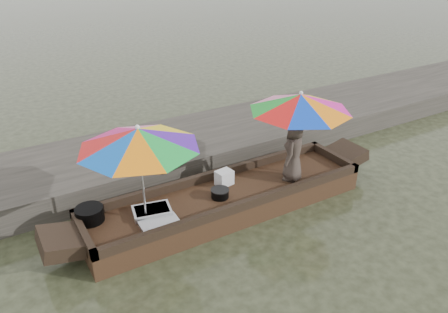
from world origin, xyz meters
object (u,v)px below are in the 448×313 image
boat_hull (227,202)px  supply_bag (224,178)px  umbrella_stern (298,134)px  cooking_pot (90,214)px  tray_crayfish (152,211)px  umbrella_bow (142,174)px  vendor (294,151)px  charcoal_grill (220,194)px  tray_scallop (160,225)px

boat_hull → supply_bag: bearing=68.2°
umbrella_stern → cooking_pot: bearing=174.1°
boat_hull → supply_bag: 0.43m
supply_bag → umbrella_stern: size_ratio=0.16×
boat_hull → tray_crayfish: (-1.32, 0.07, 0.22)m
umbrella_bow → tray_crayfish: bearing=29.9°
cooking_pot → vendor: vendor is taller
vendor → umbrella_stern: (0.20, 0.17, 0.22)m
umbrella_stern → umbrella_bow: bearing=180.0°
boat_hull → charcoal_grill: (-0.17, -0.05, 0.24)m
cooking_pot → tray_crayfish: size_ratio=0.73×
cooking_pot → tray_scallop: cooking_pot is taller
vendor → umbrella_stern: size_ratio=0.62×
charcoal_grill → umbrella_bow: umbrella_bow is taller
umbrella_stern → charcoal_grill: bearing=-178.2°
tray_crayfish → vendor: size_ratio=0.53×
supply_bag → vendor: (1.14, -0.45, 0.42)m
tray_crayfish → tray_scallop: (-0.02, -0.38, -0.01)m
boat_hull → umbrella_stern: 1.74m
cooking_pot → tray_crayfish: 0.93m
charcoal_grill → supply_bag: supply_bag is taller
tray_crayfish → umbrella_stern: bearing=-1.5°
vendor → tray_scallop: bearing=-33.8°
supply_bag → tray_scallop: bearing=-157.9°
charcoal_grill → umbrella_stern: size_ratio=0.16×
umbrella_stern → supply_bag: bearing=168.1°
boat_hull → umbrella_bow: size_ratio=2.76×
umbrella_bow → tray_scallop: bearing=-71.2°
tray_scallop → charcoal_grill: charcoal_grill is taller
cooking_pot → vendor: bearing=-9.0°
vendor → umbrella_bow: umbrella_bow is taller
boat_hull → vendor: 1.46m
supply_bag → cooking_pot: bearing=177.6°
boat_hull → cooking_pot: 2.25m
tray_scallop → umbrella_bow: bearing=108.8°
umbrella_stern → boat_hull: bearing=180.0°
supply_bag → charcoal_grill: bearing=-130.1°
boat_hull → tray_crayfish: size_ratio=8.40×
tray_scallop → umbrella_stern: (2.80, 0.31, 0.74)m
cooking_pot → umbrella_stern: bearing=-5.9°
cooking_pot → vendor: size_ratio=0.39×
cooking_pot → umbrella_stern: umbrella_stern is taller
vendor → umbrella_bow: size_ratio=0.62×
cooking_pot → umbrella_stern: (3.65, -0.38, 0.66)m
cooking_pot → supply_bag: supply_bag is taller
tray_scallop → supply_bag: 1.58m
tray_scallop → supply_bag: (1.46, 0.59, 0.10)m
boat_hull → cooking_pot: (-2.20, 0.38, 0.29)m
tray_crayfish → supply_bag: bearing=8.3°
supply_bag → umbrella_stern: (1.34, -0.28, 0.65)m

